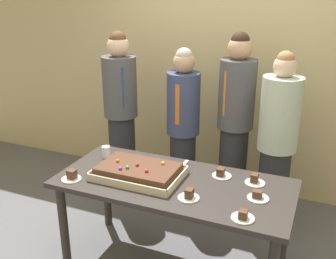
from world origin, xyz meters
TOP-DOWN VIEW (x-y plane):
  - interior_back_panel at (0.00, 1.60)m, footprint 8.00×0.12m
  - party_table at (0.00, 0.00)m, footprint 1.78×0.81m
  - sheet_cake at (-0.28, -0.04)m, footprint 0.66×0.44m
  - plated_slice_near_left at (0.31, 0.22)m, footprint 0.15×0.15m
  - plated_slice_near_right at (0.57, 0.21)m, footprint 0.15×0.15m
  - plated_slice_far_left at (-0.73, -0.28)m, footprint 0.15×0.15m
  - plated_slice_far_right at (0.63, -0.01)m, footprint 0.15×0.15m
  - plated_slice_center_front at (0.19, -0.19)m, footprint 0.15×0.15m
  - plated_slice_center_back at (0.59, -0.30)m, footprint 0.15×0.15m
  - drink_cup_nearest at (-0.70, 0.18)m, footprint 0.07×0.07m
  - cake_server_utensil at (-0.03, 0.28)m, footprint 0.03×0.20m
  - person_serving_front at (0.62, 0.87)m, footprint 0.34×0.34m
  - person_green_shirt_behind at (-0.28, 0.93)m, footprint 0.32×0.32m
  - person_striped_tie_right at (-0.94, 0.88)m, footprint 0.34×0.34m
  - person_left_edge_reaching at (0.21, 1.03)m, footprint 0.34×0.34m

SIDE VIEW (x-z plane):
  - party_table at x=0.00m, z-range 0.29..1.07m
  - cake_server_utensil at x=-0.03m, z-range 0.78..0.79m
  - plated_slice_far_right at x=0.63m, z-range 0.77..0.83m
  - plated_slice_center_back at x=0.59m, z-range 0.77..0.83m
  - plated_slice_near_left at x=0.31m, z-range 0.77..0.84m
  - plated_slice_near_right at x=0.57m, z-range 0.77..0.84m
  - plated_slice_center_front at x=0.19m, z-range 0.77..0.84m
  - plated_slice_far_left at x=-0.73m, z-range 0.77..0.85m
  - sheet_cake at x=-0.28m, z-range 0.77..0.89m
  - drink_cup_nearest at x=-0.70m, z-range 0.78..0.88m
  - person_green_shirt_behind at x=-0.28m, z-range 0.04..1.68m
  - person_serving_front at x=0.62m, z-range 0.03..1.70m
  - person_striped_tie_right at x=-0.94m, z-range 0.04..1.80m
  - person_left_edge_reaching at x=0.21m, z-range 0.04..1.84m
  - interior_back_panel at x=0.00m, z-range 0.00..3.00m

